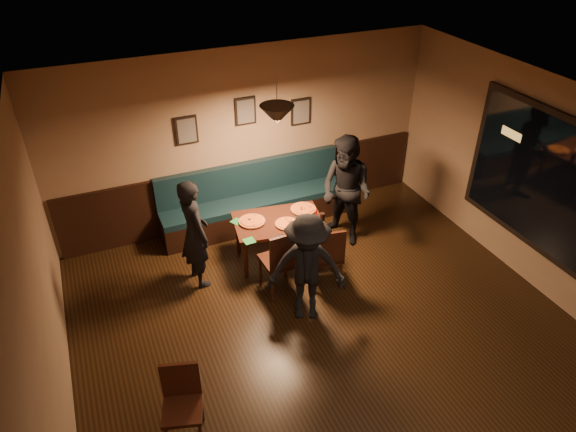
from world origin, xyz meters
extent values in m
plane|color=black|center=(0.00, 0.00, 0.00)|extent=(7.00, 7.00, 0.00)
plane|color=silver|center=(0.00, 0.00, 2.80)|extent=(7.00, 7.00, 0.00)
plane|color=#8C704F|center=(0.00, 3.50, 1.40)|extent=(6.00, 0.00, 6.00)
plane|color=#8C704F|center=(-3.00, 0.00, 1.40)|extent=(0.00, 7.00, 7.00)
cube|color=black|center=(0.00, 3.47, 0.50)|extent=(5.88, 0.06, 1.00)
cube|color=black|center=(2.96, 0.50, 1.50)|extent=(0.06, 2.56, 1.86)
plane|color=black|center=(2.93, 0.50, 1.50)|extent=(0.00, 2.40, 2.40)
cube|color=black|center=(-0.90, 3.47, 1.70)|extent=(0.32, 0.04, 0.42)
cube|color=black|center=(0.00, 3.47, 1.85)|extent=(0.32, 0.04, 0.42)
cube|color=black|center=(0.90, 3.47, 1.70)|extent=(0.32, 0.04, 0.42)
cone|color=black|center=(0.00, 2.23, 2.25)|extent=(0.44, 0.44, 0.25)
cube|color=black|center=(0.00, 2.23, 0.33)|extent=(1.35, 0.98, 0.67)
imported|color=black|center=(-1.21, 2.20, 0.79)|extent=(0.47, 0.63, 1.58)
imported|color=black|center=(1.11, 2.29, 0.86)|extent=(0.94, 1.03, 1.72)
imported|color=black|center=(-0.13, 0.99, 0.75)|extent=(1.11, 0.90, 1.50)
cylinder|color=gold|center=(-0.36, 2.33, 0.69)|extent=(0.49, 0.49, 0.04)
cylinder|color=#C18124|center=(0.07, 2.08, 0.69)|extent=(0.43, 0.43, 0.04)
cylinder|color=orange|center=(0.44, 2.33, 0.69)|extent=(0.39, 0.39, 0.04)
cylinder|color=black|center=(0.55, 1.94, 0.74)|extent=(0.09, 0.09, 0.15)
cylinder|color=#A31405|center=(0.55, 2.14, 0.72)|extent=(0.03, 0.03, 0.11)
cube|color=#1C6B35|center=(-0.55, 2.43, 0.67)|extent=(0.19, 0.19, 0.01)
cube|color=#217E31|center=(-0.55, 1.92, 0.67)|extent=(0.16, 0.16, 0.01)
cube|color=white|center=(0.01, 1.87, 0.67)|extent=(0.20, 0.06, 0.00)
camera|label=1|loc=(-2.30, -3.48, 4.75)|focal=32.55mm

